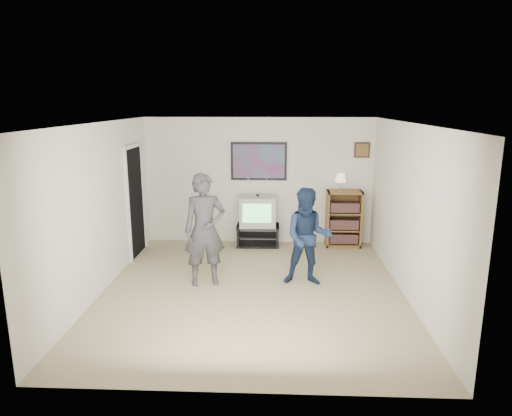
# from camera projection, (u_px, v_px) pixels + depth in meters

# --- Properties ---
(room_shell) EXTENTS (4.51, 5.00, 2.51)m
(room_shell) POSITION_uv_depth(u_px,v_px,m) (254.00, 205.00, 6.96)
(room_shell) COLOR #8E7B5A
(room_shell) RESTS_ON ground
(media_stand) EXTENTS (0.84, 0.47, 0.42)m
(media_stand) POSITION_uv_depth(u_px,v_px,m) (258.00, 235.00, 9.03)
(media_stand) COLOR black
(media_stand) RESTS_ON room_shell
(crt_television) EXTENTS (0.71, 0.61, 0.59)m
(crt_television) POSITION_uv_depth(u_px,v_px,m) (258.00, 211.00, 8.92)
(crt_television) COLOR #A9A8A3
(crt_television) RESTS_ON media_stand
(bookshelf) EXTENTS (0.67, 0.39, 1.11)m
(bookshelf) POSITION_uv_depth(u_px,v_px,m) (344.00, 219.00, 8.93)
(bookshelf) COLOR brown
(bookshelf) RESTS_ON room_shell
(table_lamp) EXTENTS (0.22, 0.22, 0.34)m
(table_lamp) POSITION_uv_depth(u_px,v_px,m) (341.00, 182.00, 8.77)
(table_lamp) COLOR #FFF3C1
(table_lamp) RESTS_ON bookshelf
(person_tall) EXTENTS (0.73, 0.58, 1.75)m
(person_tall) POSITION_uv_depth(u_px,v_px,m) (205.00, 230.00, 6.99)
(person_tall) COLOR #37373A
(person_tall) RESTS_ON room_shell
(person_short) EXTENTS (0.76, 0.61, 1.53)m
(person_short) POSITION_uv_depth(u_px,v_px,m) (308.00, 237.00, 7.00)
(person_short) COLOR #182542
(person_short) RESTS_ON room_shell
(controller_left) EXTENTS (0.06, 0.12, 0.03)m
(controller_left) POSITION_uv_depth(u_px,v_px,m) (208.00, 207.00, 7.08)
(controller_left) COLOR white
(controller_left) RESTS_ON person_tall
(controller_right) EXTENTS (0.04, 0.12, 0.03)m
(controller_right) POSITION_uv_depth(u_px,v_px,m) (307.00, 221.00, 7.15)
(controller_right) COLOR white
(controller_right) RESTS_ON person_short
(poster) EXTENTS (1.10, 0.03, 0.75)m
(poster) POSITION_uv_depth(u_px,v_px,m) (259.00, 161.00, 8.94)
(poster) COLOR black
(poster) RESTS_ON room_shell
(air_vent) EXTENTS (0.28, 0.02, 0.14)m
(air_vent) POSITION_uv_depth(u_px,v_px,m) (231.00, 146.00, 8.90)
(air_vent) COLOR white
(air_vent) RESTS_ON room_shell
(small_picture) EXTENTS (0.30, 0.03, 0.30)m
(small_picture) POSITION_uv_depth(u_px,v_px,m) (362.00, 150.00, 8.81)
(small_picture) COLOR #341910
(small_picture) RESTS_ON room_shell
(doorway) EXTENTS (0.03, 0.85, 2.00)m
(doorway) POSITION_uv_depth(u_px,v_px,m) (135.00, 202.00, 8.33)
(doorway) COLOR black
(doorway) RESTS_ON room_shell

